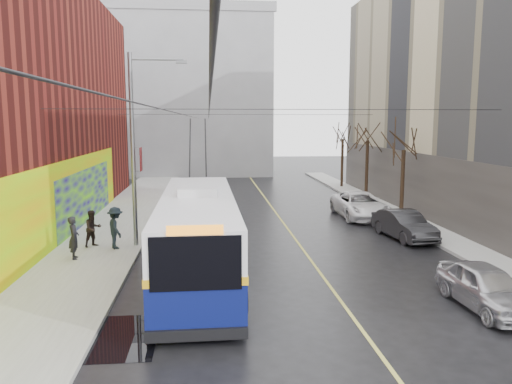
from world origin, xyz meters
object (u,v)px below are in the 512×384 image
(pedestrian_b, at_px, (93,228))
(pedestrian_c, at_px, (115,228))
(tree_mid, at_px, (368,130))
(tree_near, at_px, (404,137))
(parked_car_c, at_px, (360,205))
(parked_car_a, at_px, (486,287))
(following_car, at_px, (218,208))
(tree_far, at_px, (343,130))
(trolleybus, at_px, (198,233))
(pedestrian_a, at_px, (74,238))
(streetlight_pole, at_px, (136,145))
(parked_car_b, at_px, (404,225))

(pedestrian_b, height_order, pedestrian_c, pedestrian_c)
(tree_mid, bearing_deg, tree_near, -90.00)
(parked_car_c, xyz_separation_m, pedestrian_b, (-14.71, -6.41, 0.22))
(parked_car_a, distance_m, following_car, 17.78)
(tree_far, distance_m, following_car, 17.91)
(trolleybus, height_order, pedestrian_c, trolleybus)
(tree_mid, xyz_separation_m, pedestrian_c, (-16.12, -13.60, -4.14))
(tree_near, bearing_deg, pedestrian_b, -160.48)
(pedestrian_a, bearing_deg, pedestrian_c, -54.83)
(tree_near, distance_m, tree_far, 14.00)
(tree_far, xyz_separation_m, pedestrian_c, (-16.12, -20.60, -4.03))
(trolleybus, distance_m, parked_car_c, 14.59)
(parked_car_c, relative_size, following_car, 1.44)
(streetlight_pole, distance_m, pedestrian_a, 4.99)
(parked_car_c, xyz_separation_m, following_car, (-8.81, 0.57, -0.12))
(tree_near, xyz_separation_m, following_car, (-11.33, 0.87, -4.31))
(tree_mid, bearing_deg, following_car, -151.58)
(following_car, bearing_deg, pedestrian_c, -114.25)
(tree_mid, height_order, tree_far, tree_mid)
(pedestrian_a, bearing_deg, tree_far, -51.08)
(parked_car_b, bearing_deg, parked_car_c, 87.41)
(tree_mid, bearing_deg, tree_far, 90.00)
(tree_far, distance_m, pedestrian_a, 28.58)
(streetlight_pole, xyz_separation_m, pedestrian_b, (-2.10, -0.11, -3.84))
(tree_mid, bearing_deg, parked_car_a, -98.00)
(parked_car_a, bearing_deg, pedestrian_a, 153.72)
(parked_car_b, bearing_deg, tree_mid, 72.97)
(parked_car_b, height_order, pedestrian_a, pedestrian_a)
(tree_mid, xyz_separation_m, trolleybus, (-12.27, -17.52, -3.56))
(streetlight_pole, height_order, parked_car_c, streetlight_pole)
(tree_mid, distance_m, parked_car_b, 13.36)
(streetlight_pole, relative_size, parked_car_c, 1.60)
(pedestrian_a, relative_size, pedestrian_b, 1.07)
(tree_far, relative_size, parked_car_a, 1.57)
(tree_far, bearing_deg, tree_mid, -90.00)
(tree_far, relative_size, parked_car_c, 1.17)
(pedestrian_c, bearing_deg, pedestrian_b, 41.77)
(tree_mid, distance_m, parked_car_c, 8.44)
(parked_car_a, bearing_deg, pedestrian_c, 146.10)
(trolleybus, relative_size, parked_car_b, 2.94)
(trolleybus, bearing_deg, tree_far, 62.73)
(parked_car_b, relative_size, pedestrian_a, 2.40)
(tree_mid, height_order, pedestrian_b, tree_mid)
(tree_near, height_order, pedestrian_b, tree_near)
(following_car, bearing_deg, streetlight_pole, -110.59)
(parked_car_a, bearing_deg, tree_far, 82.46)
(parked_car_b, xyz_separation_m, pedestrian_b, (-15.24, -0.70, 0.28))
(pedestrian_b, bearing_deg, pedestrian_a, -140.43)
(streetlight_pole, relative_size, parked_car_a, 2.15)
(streetlight_pole, relative_size, parked_car_b, 2.05)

